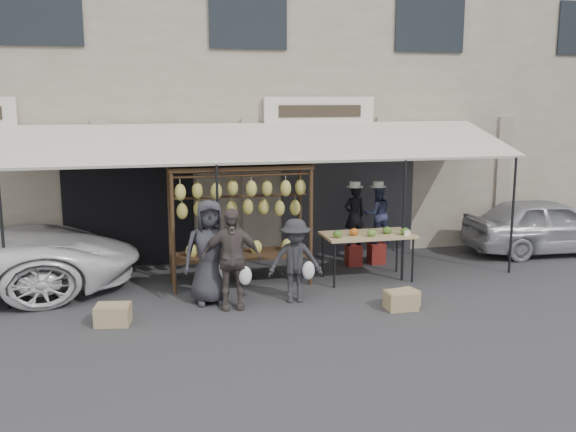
{
  "coord_description": "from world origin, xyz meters",
  "views": [
    {
      "loc": [
        -2.41,
        -9.8,
        3.45
      ],
      "look_at": [
        0.32,
        1.4,
        1.3
      ],
      "focal_mm": 40.0,
      "sensor_mm": 36.0,
      "label": 1
    }
  ],
  "objects_px": {
    "vendor_right": "(377,214)",
    "customer_right": "(295,261)",
    "crate_far": "(113,315)",
    "crate_near_b": "(404,298)",
    "produce_table": "(368,236)",
    "customer_mid": "(231,259)",
    "sedan": "(547,225)",
    "banana_rack": "(240,201)",
    "crate_near_a": "(401,300)",
    "vendor_left": "(354,216)",
    "customer_left": "(210,252)"
  },
  "relations": [
    {
      "from": "vendor_right",
      "to": "customer_mid",
      "type": "height_order",
      "value": "customer_mid"
    },
    {
      "from": "customer_left",
      "to": "sedan",
      "type": "bearing_deg",
      "value": 12.8
    },
    {
      "from": "vendor_right",
      "to": "crate_far",
      "type": "bearing_deg",
      "value": 25.54
    },
    {
      "from": "vendor_right",
      "to": "sedan",
      "type": "xyz_separation_m",
      "value": [
        4.03,
        -0.03,
        -0.42
      ]
    },
    {
      "from": "crate_far",
      "to": "customer_right",
      "type": "bearing_deg",
      "value": 7.94
    },
    {
      "from": "vendor_left",
      "to": "crate_near_a",
      "type": "bearing_deg",
      "value": 77.36
    },
    {
      "from": "customer_mid",
      "to": "banana_rack",
      "type": "bearing_deg",
      "value": 81.48
    },
    {
      "from": "produce_table",
      "to": "vendor_right",
      "type": "height_order",
      "value": "vendor_right"
    },
    {
      "from": "banana_rack",
      "to": "vendor_right",
      "type": "relative_size",
      "value": 2.13
    },
    {
      "from": "vendor_right",
      "to": "customer_right",
      "type": "bearing_deg",
      "value": 42.47
    },
    {
      "from": "customer_mid",
      "to": "crate_near_a",
      "type": "xyz_separation_m",
      "value": [
        2.7,
        -0.73,
        -0.69
      ]
    },
    {
      "from": "vendor_right",
      "to": "crate_near_b",
      "type": "height_order",
      "value": "vendor_right"
    },
    {
      "from": "vendor_right",
      "to": "customer_right",
      "type": "distance_m",
      "value": 3.12
    },
    {
      "from": "customer_right",
      "to": "sedan",
      "type": "relative_size",
      "value": 0.39
    },
    {
      "from": "vendor_right",
      "to": "crate_near_a",
      "type": "xyz_separation_m",
      "value": [
        -0.7,
        -2.88,
        -0.9
      ]
    },
    {
      "from": "produce_table",
      "to": "vendor_right",
      "type": "relative_size",
      "value": 1.39
    },
    {
      "from": "customer_right",
      "to": "customer_left",
      "type": "bearing_deg",
      "value": 175.36
    },
    {
      "from": "crate_near_b",
      "to": "sedan",
      "type": "distance_m",
      "value": 5.36
    },
    {
      "from": "crate_near_a",
      "to": "crate_near_b",
      "type": "xyz_separation_m",
      "value": [
        0.12,
        0.15,
        -0.02
      ]
    },
    {
      "from": "vendor_left",
      "to": "customer_left",
      "type": "height_order",
      "value": "customer_left"
    },
    {
      "from": "customer_mid",
      "to": "crate_far",
      "type": "height_order",
      "value": "customer_mid"
    },
    {
      "from": "crate_far",
      "to": "crate_near_b",
      "type": "bearing_deg",
      "value": -2.68
    },
    {
      "from": "sedan",
      "to": "customer_right",
      "type": "bearing_deg",
      "value": 111.37
    },
    {
      "from": "vendor_left",
      "to": "customer_right",
      "type": "distance_m",
      "value": 2.73
    },
    {
      "from": "vendor_right",
      "to": "vendor_left",
      "type": "bearing_deg",
      "value": 4.47
    },
    {
      "from": "produce_table",
      "to": "customer_mid",
      "type": "bearing_deg",
      "value": -159.96
    },
    {
      "from": "produce_table",
      "to": "customer_mid",
      "type": "height_order",
      "value": "customer_mid"
    },
    {
      "from": "vendor_left",
      "to": "banana_rack",
      "type": "bearing_deg",
      "value": 8.38
    },
    {
      "from": "sedan",
      "to": "crate_far",
      "type": "bearing_deg",
      "value": 108.23
    },
    {
      "from": "customer_left",
      "to": "customer_right",
      "type": "distance_m",
      "value": 1.45
    },
    {
      "from": "banana_rack",
      "to": "crate_far",
      "type": "height_order",
      "value": "banana_rack"
    },
    {
      "from": "crate_far",
      "to": "crate_near_a",
      "type": "bearing_deg",
      "value": -4.65
    },
    {
      "from": "crate_near_a",
      "to": "vendor_right",
      "type": "bearing_deg",
      "value": 76.38
    },
    {
      "from": "customer_right",
      "to": "crate_far",
      "type": "relative_size",
      "value": 2.78
    },
    {
      "from": "customer_left",
      "to": "customer_mid",
      "type": "bearing_deg",
      "value": -47.58
    },
    {
      "from": "customer_right",
      "to": "crate_far",
      "type": "bearing_deg",
      "value": -165.7
    },
    {
      "from": "customer_right",
      "to": "crate_near_b",
      "type": "distance_m",
      "value": 1.93
    },
    {
      "from": "produce_table",
      "to": "vendor_right",
      "type": "bearing_deg",
      "value": 61.13
    },
    {
      "from": "crate_near_a",
      "to": "crate_far",
      "type": "distance_m",
      "value": 4.61
    },
    {
      "from": "crate_near_a",
      "to": "customer_right",
      "type": "bearing_deg",
      "value": 153.64
    },
    {
      "from": "customer_mid",
      "to": "customer_right",
      "type": "height_order",
      "value": "customer_mid"
    },
    {
      "from": "banana_rack",
      "to": "sedan",
      "type": "distance_m",
      "value": 7.15
    },
    {
      "from": "customer_left",
      "to": "customer_mid",
      "type": "distance_m",
      "value": 0.46
    },
    {
      "from": "vendor_right",
      "to": "customer_left",
      "type": "distance_m",
      "value": 4.13
    },
    {
      "from": "customer_left",
      "to": "produce_table",
      "type": "bearing_deg",
      "value": 12.06
    },
    {
      "from": "customer_mid",
      "to": "crate_near_b",
      "type": "distance_m",
      "value": 2.97
    },
    {
      "from": "crate_near_a",
      "to": "sedan",
      "type": "distance_m",
      "value": 5.54
    },
    {
      "from": "sedan",
      "to": "banana_rack",
      "type": "bearing_deg",
      "value": 99.81
    },
    {
      "from": "vendor_right",
      "to": "crate_near_b",
      "type": "xyz_separation_m",
      "value": [
        -0.57,
        -2.72,
        -0.92
      ]
    },
    {
      "from": "customer_left",
      "to": "crate_near_b",
      "type": "height_order",
      "value": "customer_left"
    }
  ]
}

